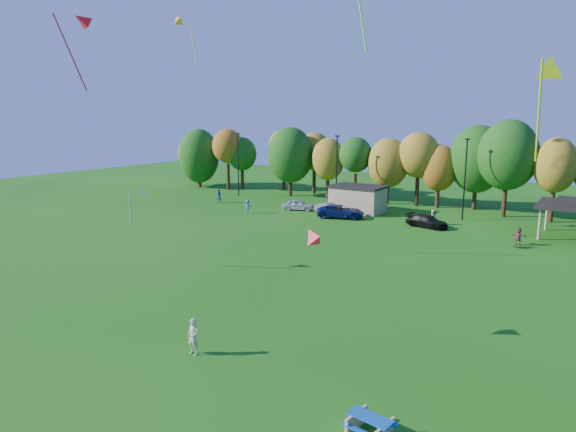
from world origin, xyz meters
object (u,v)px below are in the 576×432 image
Objects in this scene: car_a at (298,205)px; kite_flyer at (193,337)px; car_d at (427,221)px; car_c at (341,212)px; picnic_table at (370,424)px; car_b at (330,209)px.

kite_flyer is at bearing -174.05° from car_a.
car_c is at bearing 104.89° from car_d.
car_d is (-9.84, 36.19, 0.23)m from picnic_table.
car_a is 6.84m from car_c.
car_b is 12.19m from car_d.
car_c is 9.91m from car_d.
car_b is at bearing 36.58° from car_c.
car_b is at bearing 107.68° from kite_flyer.
car_c is (6.67, -1.53, 0.06)m from car_a.
car_b is at bearing 96.96° from car_d.
car_a is at bearing 58.54° from car_c.
car_b is 2.75m from car_c.
picnic_table is at bearing -169.58° from car_c.
car_c is (-9.78, 34.44, -0.17)m from kite_flyer.
picnic_table is 40.78m from car_c.
car_c is at bearing -116.76° from car_b.
car_c is at bearing 105.05° from kite_flyer.
car_c reaches higher than car_a.
car_b is (4.41, 0.04, -0.05)m from car_a.
kite_flyer is at bearing -153.40° from car_b.
picnic_table is at bearing -163.26° from car_a.
kite_flyer is (-9.96, 1.24, 0.50)m from picnic_table.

